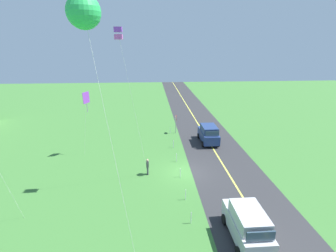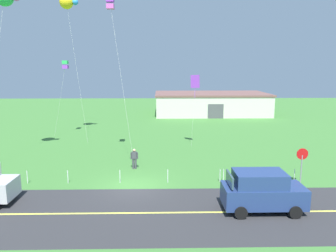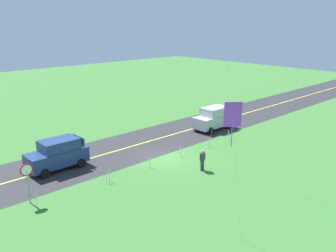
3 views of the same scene
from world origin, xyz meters
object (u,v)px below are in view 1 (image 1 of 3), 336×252
Objects in this scene: car_suv_foreground at (209,134)px; kite_red_low at (118,34)px; stop_sign at (176,121)px; person_adult_near at (148,166)px; kite_blue_mid at (84,12)px; kite_yellow_high at (86,99)px; car_parked_west_near at (247,224)px.

kite_red_low reaches higher than car_suv_foreground.
stop_sign is 1.60× the size of person_adult_near.
person_adult_near is (-7.57, 7.57, -0.29)m from car_suv_foreground.
kite_blue_mid is 1.95× the size of kite_yellow_high.
car_suv_foreground is 15.08m from kite_yellow_high.
kite_red_low reaches higher than person_adult_near.
kite_red_low reaches higher than car_parked_west_near.
car_parked_west_near is 19.56m from kite_yellow_high.
kite_blue_mid reaches higher than car_suv_foreground.
kite_red_low is (6.95, 8.06, 11.36)m from car_parked_west_near.
kite_blue_mid reaches higher than car_parked_west_near.
car_suv_foreground is 0.34× the size of kite_red_low.
kite_blue_mid is (-8.06, 0.40, 0.53)m from kite_red_low.
car_parked_west_near is 14.63m from kite_blue_mid.
car_suv_foreground is 0.62× the size of kite_yellow_high.
car_suv_foreground is at bearing -135.16° from stop_sign.
kite_blue_mid is (-9.81, 2.19, 12.18)m from person_adult_near.
kite_blue_mid is 17.05m from kite_yellow_high.
kite_blue_mid is (-17.38, 9.76, 11.89)m from car_suv_foreground.
person_adult_near is 9.94m from kite_yellow_high.
kite_red_low is at bearing 134.87° from car_suv_foreground.
car_suv_foreground and car_parked_west_near have the same top height.
kite_red_low is 0.94× the size of kite_blue_mid.
kite_blue_mid reaches higher than person_adult_near.
car_parked_west_near is at bearing -130.77° from kite_red_low.
person_adult_near is at bearing -129.49° from kite_yellow_high.
car_suv_foreground is 1.72× the size of stop_sign.
stop_sign is at bearing -32.07° from person_adult_near.
person_adult_near is 11.91m from kite_red_low.
car_parked_west_near is 0.34× the size of kite_red_low.
kite_yellow_high is at bearing 33.28° from kite_red_low.
kite_yellow_high is at bearing 37.08° from person_adult_near.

